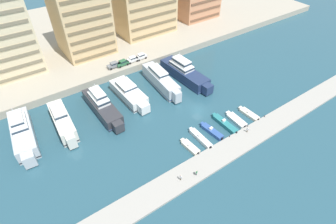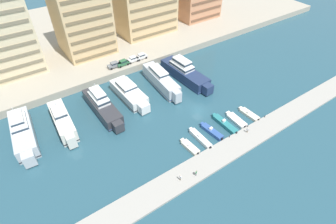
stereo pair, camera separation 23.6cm
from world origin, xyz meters
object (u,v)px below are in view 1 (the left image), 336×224
motorboat_white_center (236,120)px  pedestrian_near_edge (248,129)px  car_white_center_left (141,56)px  motorboat_white_left (200,138)px  yacht_white_center_left (129,93)px  yacht_silver_center (161,80)px  motorboat_blue_mid_left (212,131)px  car_white_mid_left (132,59)px  yacht_navy_center_right (184,72)px  car_grey_far_left (114,65)px  yacht_ivory_left (62,121)px  pedestrian_mid_deck (197,172)px  yacht_silver_far_left (23,133)px  yacht_charcoal_mid_left (102,105)px  motorboat_cream_far_left (190,147)px  motorboat_cream_center_right (249,114)px  pedestrian_far_side (181,177)px  car_green_left (123,63)px  motorboat_teal_center_left (225,124)px

motorboat_white_center → pedestrian_near_edge: pedestrian_near_edge is taller
motorboat_white_center → car_white_center_left: size_ratio=1.65×
motorboat_white_left → yacht_white_center_left: bearing=105.3°
yacht_silver_center → motorboat_white_left: size_ratio=2.48×
yacht_silver_center → pedestrian_near_edge: yacht_silver_center is taller
motorboat_blue_mid_left → car_white_mid_left: 37.61m
yacht_navy_center_right → motorboat_white_center: 23.39m
motorboat_white_left → car_grey_far_left: bearing=96.5°
yacht_ivory_left → pedestrian_mid_deck: bearing=-58.8°
car_white_mid_left → yacht_silver_far_left: bearing=-159.9°
yacht_silver_far_left → yacht_charcoal_mid_left: size_ratio=0.99×
yacht_silver_far_left → yacht_ivory_left: yacht_silver_far_left is taller
yacht_white_center_left → pedestrian_mid_deck: (-0.98, -31.64, -0.36)m
yacht_charcoal_mid_left → pedestrian_mid_deck: bearing=-75.9°
yacht_silver_far_left → motorboat_cream_far_left: bearing=-38.5°
yacht_silver_center → motorboat_cream_center_right: 27.17m
pedestrian_far_side → pedestrian_mid_deck: bearing=-15.2°
yacht_navy_center_right → car_white_mid_left: bearing=125.6°
yacht_navy_center_right → motorboat_cream_far_left: yacht_navy_center_right is taller
car_green_left → car_white_mid_left: (3.69, 0.22, 0.00)m
motorboat_teal_center_left → motorboat_cream_center_right: size_ratio=1.30×
motorboat_white_left → motorboat_blue_mid_left: size_ratio=1.08×
yacht_ivory_left → motorboat_cream_far_left: yacht_ivory_left is taller
yacht_ivory_left → yacht_white_center_left: (19.34, 1.30, -0.46)m
yacht_charcoal_mid_left → yacht_white_center_left: bearing=6.5°
yacht_silver_far_left → pedestrian_far_side: bearing=-52.2°
motorboat_teal_center_left → pedestrian_far_side: bearing=-159.7°
yacht_silver_far_left → motorboat_white_center: 52.87m
yacht_navy_center_right → pedestrian_near_edge: 28.22m
motorboat_white_left → pedestrian_mid_deck: pedestrian_mid_deck is taller
yacht_white_center_left → car_grey_far_left: 14.33m
car_grey_far_left → car_white_center_left: bearing=-1.5°
yacht_charcoal_mid_left → yacht_white_center_left: yacht_charcoal_mid_left is taller
car_grey_far_left → car_white_mid_left: same height
motorboat_blue_mid_left → car_white_mid_left: bearing=92.5°
pedestrian_near_edge → motorboat_cream_far_left: bearing=163.6°
motorboat_white_left → yacht_silver_center: bearing=80.0°
yacht_silver_center → motorboat_blue_mid_left: 23.51m
motorboat_white_center → pedestrian_near_edge: 5.11m
motorboat_white_center → pedestrian_far_side: size_ratio=4.10×
car_white_center_left → pedestrian_near_edge: bearing=-82.9°
yacht_silver_far_left → motorboat_teal_center_left: size_ratio=2.24×
motorboat_blue_mid_left → car_green_left: 37.74m
motorboat_teal_center_left → motorboat_white_center: size_ratio=1.24×
motorboat_white_center → motorboat_cream_center_right: size_ratio=1.05×
yacht_silver_far_left → yacht_navy_center_right: bearing=-1.1°
car_white_mid_left → pedestrian_far_side: (-13.18, -44.49, -1.76)m
motorboat_teal_center_left → car_white_center_left: car_white_center_left is taller
motorboat_cream_far_left → pedestrian_near_edge: pedestrian_near_edge is taller
yacht_silver_far_left → car_green_left: (33.47, 13.41, 0.94)m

